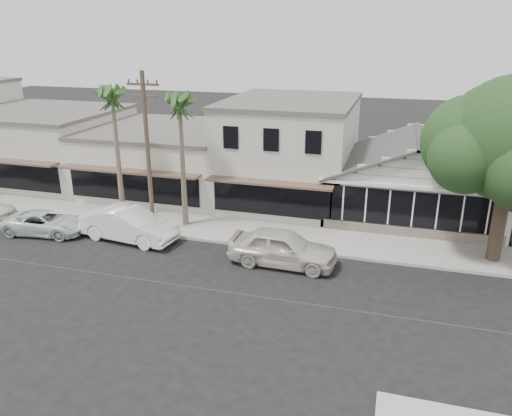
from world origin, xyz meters
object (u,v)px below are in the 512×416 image
(car_1, at_px, (129,224))
(shade_tree, at_px, (510,142))
(car_2, at_px, (46,223))
(utility_pole, at_px, (148,151))
(car_0, at_px, (283,247))

(car_1, relative_size, shade_tree, 0.60)
(car_2, height_order, shade_tree, shade_tree)
(utility_pole, relative_size, car_2, 1.92)
(car_0, distance_m, shade_tree, 11.73)
(car_1, xyz_separation_m, car_2, (-5.00, -0.51, -0.25))
(car_0, distance_m, car_2, 13.79)
(car_0, bearing_deg, car_2, 91.25)
(car_2, relative_size, shade_tree, 0.51)
(shade_tree, bearing_deg, car_0, -160.59)
(utility_pole, distance_m, shade_tree, 18.02)
(car_2, xyz_separation_m, shade_tree, (23.74, 3.38, 5.37))
(utility_pole, xyz_separation_m, car_2, (-5.85, -1.67, -4.14))
(car_2, bearing_deg, car_1, -90.40)
(utility_pole, distance_m, car_0, 9.02)
(utility_pole, xyz_separation_m, car_0, (7.94, -1.80, -3.88))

